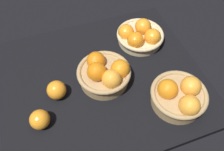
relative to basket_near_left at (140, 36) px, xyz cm
name	(u,v)px	position (x,y,z in cm)	size (l,w,h in cm)	color
market_tray	(102,81)	(23.26, 14.78, -5.54)	(84.00, 72.00, 3.00)	black
basket_near_left	(140,36)	(0.00, 0.00, 0.00)	(21.99, 21.99, 10.36)	#D3BC8C
basket_far_left	(179,96)	(-0.54, 35.47, 0.90)	(21.53, 21.53, 11.64)	tan
basket_center	(105,73)	(22.50, 16.08, 1.13)	(21.91, 21.91, 12.35)	tan
loose_orange_front_gap	(40,120)	(50.56, 26.90, -0.38)	(7.32, 7.32, 7.32)	orange
loose_orange_back_gap	(57,90)	(42.43, 16.60, -0.27)	(7.55, 7.55, 7.55)	orange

